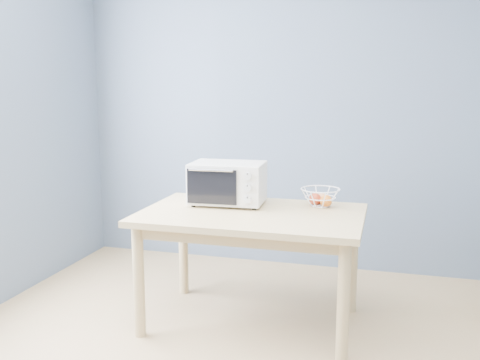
# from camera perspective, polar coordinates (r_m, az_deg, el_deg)

# --- Properties ---
(room) EXTENTS (4.01, 4.51, 2.61)m
(room) POSITION_cam_1_polar(r_m,az_deg,el_deg) (2.31, -0.13, 4.01)
(room) COLOR tan
(room) RESTS_ON ground
(dining_table) EXTENTS (1.40, 0.90, 0.75)m
(dining_table) POSITION_cam_1_polar(r_m,az_deg,el_deg) (3.43, 1.25, -5.06)
(dining_table) COLOR tan
(dining_table) RESTS_ON ground
(toaster_oven) EXTENTS (0.50, 0.38, 0.29)m
(toaster_oven) POSITION_cam_1_polar(r_m,az_deg,el_deg) (3.59, -1.63, -0.25)
(toaster_oven) COLOR silver
(toaster_oven) RESTS_ON dining_table
(fruit_basket) EXTENTS (0.34, 0.34, 0.12)m
(fruit_basket) POSITION_cam_1_polar(r_m,az_deg,el_deg) (3.59, 8.59, -1.82)
(fruit_basket) COLOR white
(fruit_basket) RESTS_ON dining_table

